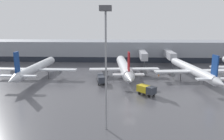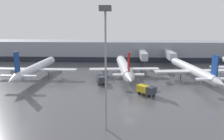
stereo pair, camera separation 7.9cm
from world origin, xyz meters
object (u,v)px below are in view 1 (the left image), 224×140
at_px(parked_jet_1, 36,68).
at_px(traffic_cone_0, 159,75).
at_px(parked_jet_4, 124,67).
at_px(service_truck_1, 146,89).
at_px(parked_jet_0, 192,70).
at_px(traffic_cone_1, 205,72).
at_px(apron_light_mast_2, 106,35).
at_px(service_truck_0, 101,78).

height_order(parked_jet_1, traffic_cone_0, parked_jet_1).
height_order(parked_jet_4, service_truck_1, parked_jet_4).
bearing_deg(parked_jet_1, parked_jet_4, -81.54).
bearing_deg(parked_jet_1, parked_jet_0, -88.97).
bearing_deg(service_truck_1, parked_jet_0, 89.41).
bearing_deg(service_truck_1, traffic_cone_1, 92.14).
height_order(parked_jet_0, traffic_cone_1, parked_jet_0).
distance_m(service_truck_1, traffic_cone_0, 20.88).
height_order(service_truck_1, traffic_cone_0, service_truck_1).
bearing_deg(parked_jet_0, apron_light_mast_2, 137.42).
xyz_separation_m(traffic_cone_1, apron_light_mast_2, (-31.90, -43.40, 15.14)).
bearing_deg(service_truck_0, traffic_cone_0, -71.17).
distance_m(parked_jet_1, traffic_cone_1, 57.62).
distance_m(parked_jet_4, traffic_cone_0, 11.86).
bearing_deg(traffic_cone_1, parked_jet_0, -127.87).
bearing_deg(parked_jet_1, traffic_cone_1, -79.03).
height_order(parked_jet_0, traffic_cone_0, parked_jet_0).
height_order(service_truck_0, traffic_cone_0, service_truck_0).
bearing_deg(parked_jet_0, service_truck_1, 127.92).
relative_size(service_truck_1, apron_light_mast_2, 0.24).
distance_m(traffic_cone_0, apron_light_mast_2, 43.43).
relative_size(service_truck_1, traffic_cone_1, 6.22).
relative_size(parked_jet_4, traffic_cone_1, 47.15).
relative_size(parked_jet_4, service_truck_1, 7.58).
distance_m(parked_jet_1, parked_jet_4, 28.27).
relative_size(parked_jet_0, service_truck_0, 6.85).
distance_m(service_truck_0, apron_light_mast_2, 31.38).
height_order(service_truck_1, traffic_cone_1, service_truck_1).
relative_size(service_truck_0, service_truck_1, 1.10).
relative_size(parked_jet_0, apron_light_mast_2, 1.81).
xyz_separation_m(parked_jet_4, traffic_cone_0, (11.52, 0.94, -2.67)).
xyz_separation_m(parked_jet_0, traffic_cone_0, (-9.35, 4.49, -2.88)).
distance_m(parked_jet_1, traffic_cone_0, 39.93).
relative_size(parked_jet_1, traffic_cone_0, 45.67).
xyz_separation_m(parked_jet_1, service_truck_1, (33.29, -15.16, -1.85)).
distance_m(parked_jet_4, traffic_cone_1, 29.45).
distance_m(parked_jet_0, service_truck_0, 28.31).
height_order(service_truck_0, traffic_cone_1, service_truck_0).
bearing_deg(traffic_cone_0, parked_jet_1, -173.18).
bearing_deg(apron_light_mast_2, parked_jet_0, 54.15).
bearing_deg(parked_jet_1, apron_light_mast_2, -142.55).
bearing_deg(apron_light_mast_2, traffic_cone_0, 68.67).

